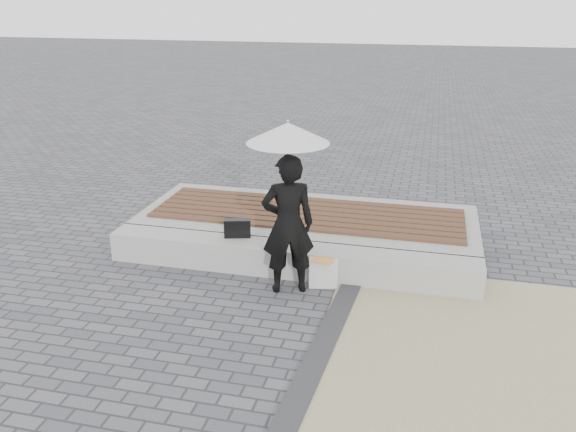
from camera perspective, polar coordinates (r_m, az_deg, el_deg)
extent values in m
plane|color=#505055|center=(6.63, -3.30, -11.42)|extent=(80.00, 80.00, 0.00)
cube|color=#2F3032|center=(6.07, 2.30, -14.63)|extent=(0.61, 5.20, 0.04)
cube|color=gray|center=(7.90, 0.05, -4.18)|extent=(5.00, 0.45, 0.40)
cube|color=#A2A19D|center=(8.97, 1.87, -1.04)|extent=(5.00, 2.00, 0.40)
imported|color=black|center=(7.18, 0.00, -0.84)|extent=(0.76, 0.63, 1.77)
cylinder|color=silver|center=(7.00, 0.00, 3.20)|extent=(0.02, 0.02, 0.97)
cone|color=silver|center=(6.84, 0.00, 8.04)|extent=(0.97, 0.97, 0.24)
sphere|color=silver|center=(6.81, 0.00, 9.15)|extent=(0.03, 0.03, 0.03)
cube|color=black|center=(8.06, -4.91, -1.18)|extent=(0.38, 0.22, 0.25)
cube|color=#BBBAB6|center=(7.56, 3.42, -5.49)|extent=(0.39, 0.22, 0.38)
cube|color=red|center=(7.43, 3.38, -4.31)|extent=(0.28, 0.22, 0.01)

